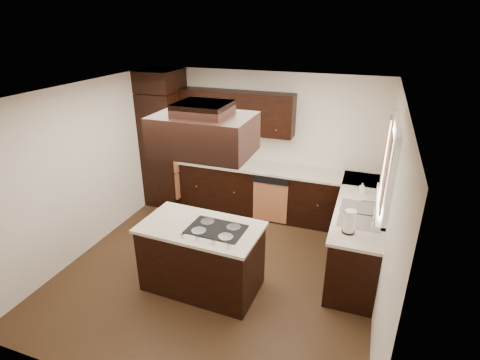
# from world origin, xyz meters

# --- Properties ---
(floor) EXTENTS (4.20, 4.20, 0.02)m
(floor) POSITION_xyz_m (0.00, 0.00, -0.01)
(floor) COLOR brown
(floor) RESTS_ON ground
(ceiling) EXTENTS (4.20, 4.20, 0.02)m
(ceiling) POSITION_xyz_m (0.00, 0.00, 2.51)
(ceiling) COLOR white
(ceiling) RESTS_ON ground
(wall_back) EXTENTS (4.20, 0.02, 2.50)m
(wall_back) POSITION_xyz_m (0.00, 2.11, 1.25)
(wall_back) COLOR #F3E3CF
(wall_back) RESTS_ON ground
(wall_front) EXTENTS (4.20, 0.02, 2.50)m
(wall_front) POSITION_xyz_m (0.00, -2.11, 1.25)
(wall_front) COLOR #F3E3CF
(wall_front) RESTS_ON ground
(wall_left) EXTENTS (0.02, 4.20, 2.50)m
(wall_left) POSITION_xyz_m (-2.11, 0.00, 1.25)
(wall_left) COLOR #F3E3CF
(wall_left) RESTS_ON ground
(wall_right) EXTENTS (0.02, 4.20, 2.50)m
(wall_right) POSITION_xyz_m (2.11, 0.00, 1.25)
(wall_right) COLOR #F3E3CF
(wall_right) RESTS_ON ground
(oven_column) EXTENTS (0.65, 0.75, 2.12)m
(oven_column) POSITION_xyz_m (-1.78, 1.71, 1.06)
(oven_column) COLOR black
(oven_column) RESTS_ON floor
(wall_oven_face) EXTENTS (0.05, 0.62, 0.78)m
(wall_oven_face) POSITION_xyz_m (-1.43, 1.71, 1.12)
(wall_oven_face) COLOR #CB784B
(wall_oven_face) RESTS_ON oven_column
(base_cabinets_back) EXTENTS (2.93, 0.60, 0.88)m
(base_cabinets_back) POSITION_xyz_m (0.03, 1.80, 0.44)
(base_cabinets_back) COLOR black
(base_cabinets_back) RESTS_ON floor
(base_cabinets_right) EXTENTS (0.60, 2.40, 0.88)m
(base_cabinets_right) POSITION_xyz_m (1.80, 0.90, 0.44)
(base_cabinets_right) COLOR black
(base_cabinets_right) RESTS_ON floor
(countertop_back) EXTENTS (2.93, 0.63, 0.04)m
(countertop_back) POSITION_xyz_m (0.03, 1.79, 0.90)
(countertop_back) COLOR beige
(countertop_back) RESTS_ON base_cabinets_back
(countertop_right) EXTENTS (0.63, 2.40, 0.04)m
(countertop_right) POSITION_xyz_m (1.79, 0.90, 0.90)
(countertop_right) COLOR beige
(countertop_right) RESTS_ON base_cabinets_right
(upper_cabinets) EXTENTS (2.00, 0.34, 0.72)m
(upper_cabinets) POSITION_xyz_m (-0.43, 1.93, 1.81)
(upper_cabinets) COLOR black
(upper_cabinets) RESTS_ON wall_back
(dishwasher_front) EXTENTS (0.60, 0.05, 0.72)m
(dishwasher_front) POSITION_xyz_m (0.33, 1.50, 0.40)
(dishwasher_front) COLOR #CB784B
(dishwasher_front) RESTS_ON floor
(window_frame) EXTENTS (0.06, 1.32, 1.12)m
(window_frame) POSITION_xyz_m (2.07, 0.55, 1.65)
(window_frame) COLOR white
(window_frame) RESTS_ON wall_right
(window_pane) EXTENTS (0.00, 1.20, 1.00)m
(window_pane) POSITION_xyz_m (2.10, 0.55, 1.65)
(window_pane) COLOR white
(window_pane) RESTS_ON wall_right
(curtain_left) EXTENTS (0.02, 0.34, 0.90)m
(curtain_left) POSITION_xyz_m (2.01, 0.13, 1.70)
(curtain_left) COLOR beige
(curtain_left) RESTS_ON wall_right
(curtain_right) EXTENTS (0.02, 0.34, 0.90)m
(curtain_right) POSITION_xyz_m (2.01, 0.97, 1.70)
(curtain_right) COLOR beige
(curtain_right) RESTS_ON wall_right
(sink_rim) EXTENTS (0.52, 0.84, 0.01)m
(sink_rim) POSITION_xyz_m (1.80, 0.55, 0.92)
(sink_rim) COLOR silver
(sink_rim) RESTS_ON countertop_right
(island) EXTENTS (1.50, 0.86, 0.88)m
(island) POSITION_xyz_m (-0.06, -0.43, 0.44)
(island) COLOR black
(island) RESTS_ON floor
(island_top) EXTENTS (1.55, 0.92, 0.04)m
(island_top) POSITION_xyz_m (-0.06, -0.43, 0.90)
(island_top) COLOR beige
(island_top) RESTS_ON island
(cooktop) EXTENTS (0.71, 0.49, 0.01)m
(cooktop) POSITION_xyz_m (0.16, -0.44, 0.93)
(cooktop) COLOR black
(cooktop) RESTS_ON island_top
(range_hood) EXTENTS (1.05, 0.72, 0.42)m
(range_hood) POSITION_xyz_m (0.10, -0.55, 2.16)
(range_hood) COLOR black
(range_hood) RESTS_ON ceiling
(hood_duct) EXTENTS (0.55, 0.50, 0.13)m
(hood_duct) POSITION_xyz_m (0.10, -0.55, 2.44)
(hood_duct) COLOR black
(hood_duct) RESTS_ON ceiling
(blender_base) EXTENTS (0.15, 0.15, 0.10)m
(blender_base) POSITION_xyz_m (-0.81, 1.81, 0.97)
(blender_base) COLOR silver
(blender_base) RESTS_ON countertop_back
(blender_pitcher) EXTENTS (0.13, 0.13, 0.26)m
(blender_pitcher) POSITION_xyz_m (-0.81, 1.81, 1.15)
(blender_pitcher) COLOR silver
(blender_pitcher) RESTS_ON blender_base
(spice_rack) EXTENTS (0.39, 0.21, 0.32)m
(spice_rack) POSITION_xyz_m (-0.57, 1.80, 1.08)
(spice_rack) COLOR black
(spice_rack) RESTS_ON countertop_back
(mixing_bowl) EXTENTS (0.31, 0.31, 0.06)m
(mixing_bowl) POSITION_xyz_m (-1.10, 1.75, 0.95)
(mixing_bowl) COLOR white
(mixing_bowl) RESTS_ON countertop_back
(soap_bottle) EXTENTS (0.09, 0.09, 0.17)m
(soap_bottle) POSITION_xyz_m (1.78, 1.23, 1.00)
(soap_bottle) COLOR white
(soap_bottle) RESTS_ON countertop_right
(paper_towel) EXTENTS (0.18, 0.18, 0.30)m
(paper_towel) POSITION_xyz_m (1.69, 0.04, 1.07)
(paper_towel) COLOR white
(paper_towel) RESTS_ON countertop_right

